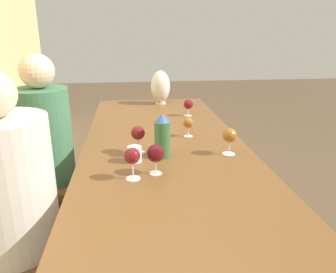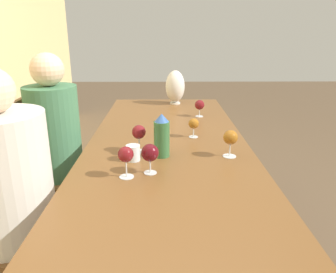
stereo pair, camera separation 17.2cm
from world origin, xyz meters
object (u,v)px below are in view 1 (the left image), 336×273
at_px(wine_glass_0, 155,154).
at_px(wine_glass_4, 188,105).
at_px(vase, 160,87).
at_px(wine_glass_3, 230,136).
at_px(wine_glass_1, 138,134).
at_px(chair_far, 37,173).
at_px(wine_glass_5, 188,123).
at_px(water_tumbler, 135,154).
at_px(wine_glass_2, 132,157).
at_px(person_far, 49,148).
at_px(water_bottle, 162,136).
at_px(person_near, 14,206).

bearing_deg(wine_glass_0, wine_glass_4, -18.06).
xyz_separation_m(vase, wine_glass_3, (-1.26, -0.25, -0.05)).
height_order(wine_glass_1, chair_far, chair_far).
xyz_separation_m(wine_glass_3, wine_glass_5, (0.32, 0.16, -0.02)).
relative_size(water_tumbler, wine_glass_2, 0.55).
height_order(wine_glass_1, person_far, person_far).
height_order(wine_glass_3, wine_glass_4, wine_glass_3).
distance_m(wine_glass_2, chair_far, 0.94).
bearing_deg(wine_glass_5, water_bottle, 148.30).
distance_m(water_tumbler, vase, 1.34).
distance_m(water_tumbler, person_far, 0.69).
distance_m(wine_glass_0, wine_glass_1, 0.29).
distance_m(wine_glass_4, wine_glass_5, 0.50).
bearing_deg(wine_glass_3, vase, 11.06).
distance_m(water_bottle, person_far, 0.79).
height_order(wine_glass_4, person_near, person_near).
bearing_deg(water_bottle, wine_glass_5, -31.70).
bearing_deg(wine_glass_5, water_tumbler, 137.46).
height_order(water_bottle, person_far, person_far).
relative_size(wine_glass_1, person_near, 0.12).
height_order(wine_glass_3, wine_glass_5, wine_glass_3).
bearing_deg(wine_glass_5, vase, 5.11).
distance_m(water_bottle, chair_far, 0.92).
relative_size(water_tumbler, wine_glass_0, 0.56).
xyz_separation_m(water_tumbler, person_near, (-0.24, 0.52, -0.12)).
height_order(water_bottle, vase, vase).
xyz_separation_m(wine_glass_2, chair_far, (0.63, 0.60, -0.34)).
distance_m(water_bottle, vase, 1.26).
distance_m(wine_glass_2, wine_glass_5, 0.67).
bearing_deg(wine_glass_4, wine_glass_2, 157.60).
relative_size(wine_glass_2, wine_glass_4, 1.15).
bearing_deg(water_bottle, wine_glass_3, -91.67).
distance_m(wine_glass_1, person_far, 0.66).
distance_m(chair_far, person_far, 0.19).
bearing_deg(wine_glass_5, wine_glass_4, -9.94).
height_order(wine_glass_4, chair_far, chair_far).
xyz_separation_m(vase, wine_glass_1, (-1.19, 0.23, -0.04)).
distance_m(person_near, person_far, 0.67).
height_order(person_near, person_far, person_far).
bearing_deg(wine_glass_2, vase, -10.05).
height_order(water_bottle, wine_glass_5, water_bottle).
relative_size(wine_glass_0, wine_glass_3, 0.98).
bearing_deg(water_tumbler, person_far, 50.57).
distance_m(chair_far, person_near, 0.69).
xyz_separation_m(wine_glass_0, wine_glass_2, (-0.04, 0.11, 0.01)).
bearing_deg(wine_glass_4, person_near, 139.20).
xyz_separation_m(wine_glass_0, person_near, (-0.08, 0.62, -0.18)).
bearing_deg(person_near, chair_far, 7.73).
bearing_deg(wine_glass_0, person_near, 97.47).
xyz_separation_m(wine_glass_1, wine_glass_3, (-0.08, -0.48, -0.01)).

